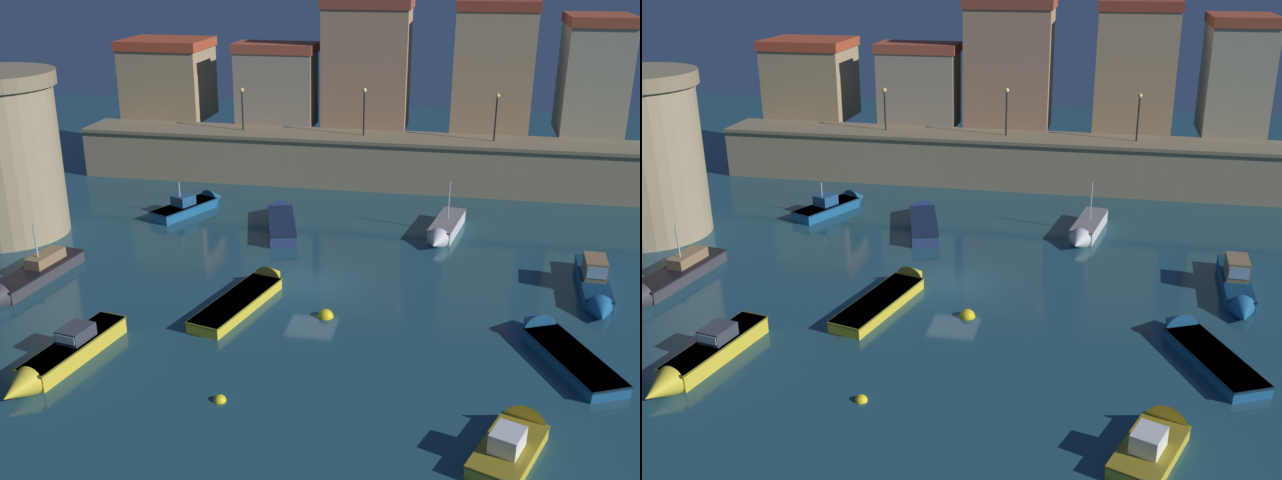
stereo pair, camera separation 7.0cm
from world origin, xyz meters
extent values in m
plane|color=#1E4756|center=(0.00, 0.00, 0.00)|extent=(96.19, 96.19, 0.00)
cube|color=#9E8966|center=(0.00, 17.92, 1.69)|extent=(41.30, 3.77, 3.38)
cube|color=#817053|center=(0.00, 17.92, 3.50)|extent=(41.30, 4.07, 0.24)
cube|color=tan|center=(-16.18, 22.50, 6.11)|extent=(6.24, 5.39, 5.45)
cube|color=#B24124|center=(-16.18, 22.50, 9.19)|extent=(6.49, 5.61, 0.70)
cube|color=tan|center=(-7.05, 21.34, 6.11)|extent=(5.90, 3.07, 5.46)
cube|color=#B34932|center=(-7.05, 21.34, 9.19)|extent=(6.14, 3.20, 0.70)
cube|color=tan|center=(-0.24, 21.87, 7.73)|extent=(6.24, 4.14, 8.70)
cube|color=#974031|center=(-0.24, 21.87, 12.43)|extent=(6.49, 4.30, 0.70)
cube|color=tan|center=(8.90, 21.51, 7.72)|extent=(5.55, 3.40, 8.67)
cube|color=#A23827|center=(8.90, 21.51, 12.40)|extent=(5.77, 3.54, 0.70)
cube|color=tan|center=(16.00, 22.66, 7.24)|extent=(4.38, 5.71, 7.72)
cube|color=#A34128|center=(16.00, 22.66, 11.45)|extent=(4.55, 5.94, 0.70)
cylinder|color=#9E8966|center=(-19.20, 3.81, 4.42)|extent=(6.72, 6.72, 8.84)
cylinder|color=black|center=(-8.77, 17.92, 5.01)|extent=(0.12, 0.12, 2.78)
sphere|color=#F9D172|center=(-8.77, 17.92, 6.55)|extent=(0.32, 0.32, 0.32)
cylinder|color=black|center=(0.15, 17.92, 5.15)|extent=(0.12, 0.12, 3.05)
sphere|color=#F9D172|center=(0.15, 17.92, 6.82)|extent=(0.32, 0.32, 0.32)
cylinder|color=black|center=(9.25, 17.92, 5.11)|extent=(0.12, 0.12, 2.98)
sphere|color=#F9D172|center=(9.25, 17.92, 6.76)|extent=(0.32, 0.32, 0.32)
cube|color=silver|center=(6.53, 8.90, 0.42)|extent=(2.16, 4.85, 0.83)
cone|color=silver|center=(6.00, 6.00, 0.42)|extent=(1.49, 1.52, 1.28)
cube|color=#61575C|center=(6.53, 8.90, 0.79)|extent=(2.21, 4.94, 0.08)
cylinder|color=#B2B2B7|center=(6.55, 9.02, 1.98)|extent=(0.08, 0.08, 2.30)
cube|color=#195689|center=(14.01, 2.09, 0.32)|extent=(1.56, 5.80, 0.65)
cone|color=#195689|center=(13.86, -1.44, 0.32)|extent=(1.31, 1.45, 1.25)
cube|color=#0B2331|center=(14.01, 2.09, 0.61)|extent=(1.59, 5.92, 0.08)
cube|color=olive|center=(14.01, 2.17, 1.13)|extent=(1.13, 1.86, 0.97)
cube|color=#99B7C6|center=(13.98, 1.26, 1.18)|extent=(0.95, 0.10, 0.58)
cube|color=#195689|center=(12.10, -5.98, 0.26)|extent=(3.81, 5.52, 0.51)
cone|color=#195689|center=(10.69, -2.99, 0.26)|extent=(2.07, 1.96, 1.63)
cube|color=#0E2337|center=(12.10, -5.98, 0.47)|extent=(3.88, 5.63, 0.08)
cube|color=gold|center=(-8.20, -9.19, 0.39)|extent=(2.30, 5.50, 0.77)
cone|color=gold|center=(-8.81, -12.45, 0.39)|extent=(1.50, 1.61, 1.26)
cube|color=#5C5B17|center=(-8.20, -9.19, 0.73)|extent=(2.34, 5.61, 0.08)
cube|color=#333842|center=(-8.16, -8.99, 1.05)|extent=(1.29, 1.53, 0.57)
cube|color=#99B7C6|center=(-8.29, -9.66, 1.08)|extent=(0.94, 0.23, 0.34)
cube|color=navy|center=(-3.30, 7.10, 0.38)|extent=(2.99, 5.72, 0.76)
cone|color=navy|center=(-4.23, 10.37, 0.38)|extent=(1.79, 1.75, 1.47)
cube|color=#132033|center=(-3.30, 7.10, 0.72)|extent=(3.05, 5.84, 0.08)
cube|color=#195689|center=(-10.26, 9.08, 0.32)|extent=(3.28, 4.82, 0.63)
cone|color=#195689|center=(-9.07, 11.72, 0.32)|extent=(1.85, 1.77, 1.45)
cube|color=#0D2445|center=(-10.26, 9.08, 0.59)|extent=(3.34, 4.92, 0.08)
cube|color=navy|center=(-10.27, 9.06, 0.96)|extent=(1.50, 1.56, 0.65)
cube|color=#99B7C6|center=(-10.02, 9.61, 0.99)|extent=(0.93, 0.46, 0.39)
cylinder|color=#B2B2B7|center=(-10.39, 8.79, 1.42)|extent=(0.08, 0.08, 1.58)
cube|color=gold|center=(9.25, -12.59, 0.27)|extent=(2.86, 3.92, 0.53)
cone|color=gold|center=(10.06, -10.52, 0.27)|extent=(1.85, 1.51, 1.60)
cube|color=olive|center=(9.25, -12.59, 0.49)|extent=(2.92, 4.00, 0.08)
cube|color=silver|center=(9.16, -12.81, 0.88)|extent=(1.31, 1.44, 0.69)
cube|color=gold|center=(-2.88, -3.59, 0.28)|extent=(3.06, 6.20, 0.56)
cone|color=gold|center=(-1.98, -0.06, 0.28)|extent=(1.85, 1.74, 1.56)
cube|color=#636816|center=(-2.88, -3.59, 0.52)|extent=(3.12, 6.32, 0.08)
cube|color=#333338|center=(-13.99, -2.22, 0.33)|extent=(2.34, 5.99, 0.66)
cube|color=black|center=(-13.99, -2.22, 0.62)|extent=(2.39, 6.10, 0.08)
cube|color=olive|center=(-13.89, -1.47, 0.92)|extent=(1.21, 2.33, 0.52)
cylinder|color=#B2B2B7|center=(-13.96, -2.01, 1.80)|extent=(0.08, 0.08, 2.27)
sphere|color=yellow|center=(-1.27, -11.13, 0.00)|extent=(0.49, 0.49, 0.49)
sphere|color=yellow|center=(1.38, -3.54, 0.00)|extent=(0.73, 0.73, 0.73)
camera|label=1|loc=(6.98, -33.98, 15.78)|focal=41.79mm
camera|label=2|loc=(7.05, -33.97, 15.78)|focal=41.79mm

